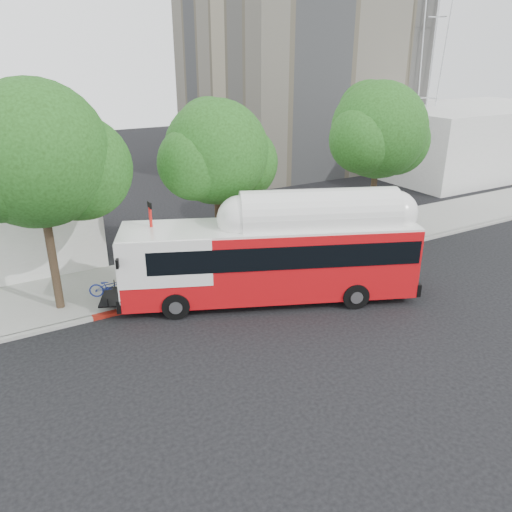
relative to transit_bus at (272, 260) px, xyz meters
The scene contains 10 objects.
ground 2.67m from the transit_bus, 77.59° to the right, with size 120.00×120.00×0.00m, color black.
sidewalk 5.05m from the transit_bus, 85.12° to the left, with size 60.00×5.00×0.15m, color gray.
curb_strip 2.81m from the transit_bus, 79.14° to the left, with size 60.00×0.30×0.15m, color gray.
red_curb_segment 3.80m from the transit_bus, 141.29° to the left, with size 10.00×0.32×0.16m, color maroon.
street_tree_left 10.10m from the transit_bus, 155.27° to the left, with size 6.67×5.80×9.74m.
street_tree_mid 5.83m from the transit_bus, 92.62° to the left, with size 5.75×5.00×8.62m.
street_tree_right 11.49m from the transit_bus, 22.34° to the left, with size 6.21×5.40×9.18m.
horizon_block 33.56m from the transit_bus, 25.01° to the left, with size 20.00×12.00×6.00m, color silver.
transit_bus is the anchor object (origin of this frame).
signal_pole 5.23m from the transit_bus, 152.96° to the left, with size 0.13×0.44×4.69m.
Camera 1 is at (-11.13, -15.66, 10.48)m, focal length 35.00 mm.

